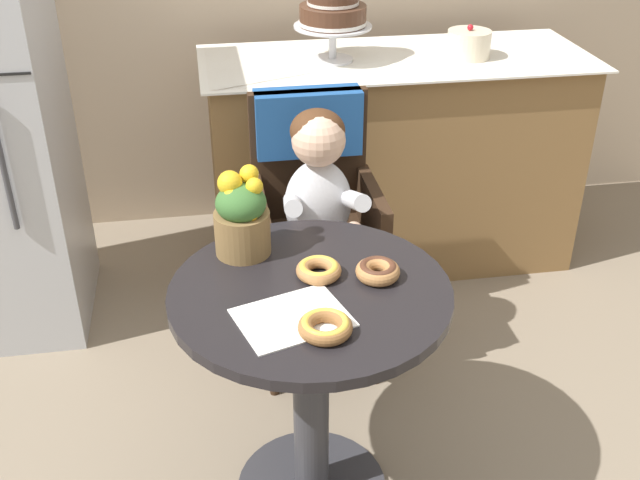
{
  "coord_description": "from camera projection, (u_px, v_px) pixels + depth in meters",
  "views": [
    {
      "loc": [
        -0.24,
        -1.58,
        1.79
      ],
      "look_at": [
        0.05,
        0.15,
        0.77
      ],
      "focal_mm": 42.77,
      "sensor_mm": 36.0,
      "label": 1
    }
  ],
  "objects": [
    {
      "name": "cafe_table",
      "position": [
        311.0,
        355.0,
        2.02
      ],
      "size": [
        0.72,
        0.72,
        0.72
      ],
      "color": "black",
      "rests_on": "ground"
    },
    {
      "name": "wicker_chair",
      "position": [
        312.0,
        188.0,
        2.58
      ],
      "size": [
        0.42,
        0.45,
        0.95
      ],
      "rotation": [
        0.0,
        0.0,
        -0.04
      ],
      "color": "#332114",
      "rests_on": "ground"
    },
    {
      "name": "seated_child",
      "position": [
        320.0,
        199.0,
        2.43
      ],
      "size": [
        0.27,
        0.32,
        0.73
      ],
      "color": "silver",
      "rests_on": "ground"
    },
    {
      "name": "paper_napkin",
      "position": [
        292.0,
        318.0,
        1.8
      ],
      "size": [
        0.3,
        0.26,
        0.0
      ],
      "primitive_type": "cube",
      "rotation": [
        0.0,
        0.0,
        0.3
      ],
      "color": "white",
      "rests_on": "cafe_table"
    },
    {
      "name": "donut_front",
      "position": [
        319.0,
        269.0,
        1.95
      ],
      "size": [
        0.12,
        0.12,
        0.04
      ],
      "color": "#AD7542",
      "rests_on": "cafe_table"
    },
    {
      "name": "donut_mid",
      "position": [
        325.0,
        326.0,
        1.74
      ],
      "size": [
        0.13,
        0.13,
        0.04
      ],
      "color": "#936033",
      "rests_on": "cafe_table"
    },
    {
      "name": "donut_side",
      "position": [
        378.0,
        270.0,
        1.94
      ],
      "size": [
        0.11,
        0.11,
        0.04
      ],
      "color": "#AD7542",
      "rests_on": "cafe_table"
    },
    {
      "name": "flower_vase",
      "position": [
        241.0,
        215.0,
        2.01
      ],
      "size": [
        0.15,
        0.15,
        0.24
      ],
      "color": "brown",
      "rests_on": "cafe_table"
    },
    {
      "name": "display_counter",
      "position": [
        392.0,
        161.0,
        3.23
      ],
      "size": [
        1.56,
        0.62,
        0.9
      ],
      "color": "olive",
      "rests_on": "ground"
    },
    {
      "name": "tiered_cake_stand",
      "position": [
        333.0,
        9.0,
        2.87
      ],
      "size": [
        0.3,
        0.3,
        0.33
      ],
      "color": "silver",
      "rests_on": "display_counter"
    },
    {
      "name": "round_layer_cake",
      "position": [
        469.0,
        44.0,
        2.98
      ],
      "size": [
        0.17,
        0.17,
        0.13
      ],
      "color": "beige",
      "rests_on": "display_counter"
    }
  ]
}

